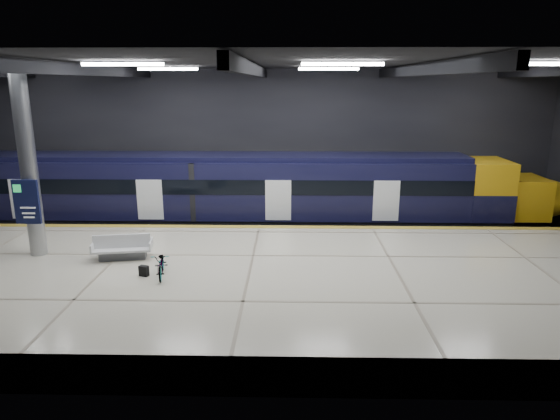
{
  "coord_description": "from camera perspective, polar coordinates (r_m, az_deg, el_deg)",
  "views": [
    {
      "loc": [
        1.37,
        -18.44,
        7.33
      ],
      "look_at": [
        0.95,
        1.5,
        2.2
      ],
      "focal_mm": 32.0,
      "sensor_mm": 36.0,
      "label": 1
    }
  ],
  "objects": [
    {
      "name": "bench",
      "position": [
        18.98,
        -17.54,
        -4.4
      ],
      "size": [
        2.2,
        1.19,
        0.92
      ],
      "rotation": [
        0.0,
        0.0,
        0.17
      ],
      "color": "#595B60",
      "rests_on": "platform"
    },
    {
      "name": "room_shell",
      "position": [
        18.57,
        -3.07,
        9.43
      ],
      "size": [
        30.1,
        16.1,
        8.05
      ],
      "color": "black",
      "rests_on": "ground"
    },
    {
      "name": "ground",
      "position": [
        19.89,
        -2.84,
        -7.22
      ],
      "size": [
        30.0,
        30.0,
        0.0
      ],
      "primitive_type": "plane",
      "color": "black",
      "rests_on": "ground"
    },
    {
      "name": "platform",
      "position": [
        17.38,
        -3.44,
        -8.57
      ],
      "size": [
        30.0,
        11.0,
        1.1
      ],
      "primitive_type": "cube",
      "color": "beige",
      "rests_on": "ground"
    },
    {
      "name": "info_column",
      "position": [
        19.98,
        -26.86,
        4.62
      ],
      "size": [
        0.9,
        0.78,
        6.9
      ],
      "color": "#9EA0A5",
      "rests_on": "platform"
    },
    {
      "name": "bicycle",
      "position": [
        16.95,
        -13.39,
        -6.01
      ],
      "size": [
        0.85,
        1.69,
        0.85
      ],
      "primitive_type": "imported",
      "rotation": [
        0.0,
        0.0,
        0.18
      ],
      "color": "#99999E",
      "rests_on": "platform"
    },
    {
      "name": "rails",
      "position": [
        25.05,
        -1.97,
        -2.41
      ],
      "size": [
        30.0,
        1.52,
        0.16
      ],
      "color": "gray",
      "rests_on": "ground"
    },
    {
      "name": "pannier_bag",
      "position": [
        17.2,
        -15.29,
        -6.72
      ],
      "size": [
        0.34,
        0.27,
        0.35
      ],
      "primitive_type": "cube",
      "rotation": [
        0.0,
        0.0,
        -0.35
      ],
      "color": "black",
      "rests_on": "platform"
    },
    {
      "name": "train",
      "position": [
        24.57,
        -2.94,
        2.02
      ],
      "size": [
        29.4,
        2.84,
        3.79
      ],
      "color": "black",
      "rests_on": "ground"
    },
    {
      "name": "safety_strip",
      "position": [
        22.13,
        -2.38,
        -1.93
      ],
      "size": [
        30.0,
        0.4,
        0.01
      ],
      "primitive_type": "cube",
      "color": "gold",
      "rests_on": "platform"
    }
  ]
}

